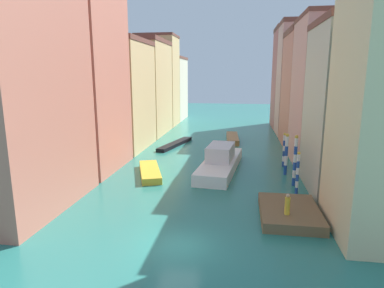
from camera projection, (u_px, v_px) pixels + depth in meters
name	position (u px, v px, depth m)	size (l,w,h in m)	color
ground_plane	(213.00, 153.00, 43.56)	(154.00, 154.00, 0.00)	#28756B
building_left_0	(8.00, 78.00, 23.93)	(7.71, 11.66, 19.73)	#C6705B
building_left_1	(80.00, 78.00, 34.59)	(7.71, 9.68, 19.47)	#C6705B
building_left_2	(119.00, 95.00, 45.48)	(7.71, 11.10, 14.82)	#DBB77A
building_left_3	(144.00, 87.00, 56.87)	(7.71, 12.17, 15.94)	#DBB77A
building_left_4	(158.00, 81.00, 66.47)	(7.71, 7.44, 17.77)	#DBB77A
building_left_5	(168.00, 88.00, 75.59)	(7.71, 10.52, 14.04)	beige
building_right_1	(358.00, 108.00, 27.99)	(7.71, 8.80, 14.64)	#BCB299
building_right_2	(331.00, 92.00, 36.54)	(7.71, 9.35, 16.40)	tan
building_right_3	(313.00, 89.00, 46.22)	(7.71, 10.74, 16.27)	#C6705B
building_right_4	(301.00, 79.00, 55.36)	(7.71, 7.84, 18.74)	tan
building_right_5	(294.00, 78.00, 63.68)	(7.71, 9.06, 18.97)	#B25147
waterfront_dock	(289.00, 212.00, 23.88)	(4.13, 5.91, 0.72)	brown
person_on_dock	(287.00, 205.00, 22.53)	(0.36, 0.36, 1.48)	gold
mooring_pole_0	(298.00, 173.00, 28.18)	(0.28, 0.28, 3.77)	#1E479E
mooring_pole_1	(295.00, 160.00, 30.25)	(0.34, 0.34, 4.78)	#1E479E
mooring_pole_2	(286.00, 154.00, 33.68)	(0.36, 0.36, 4.31)	#1E479E
mooring_pole_3	(284.00, 149.00, 36.74)	(0.28, 0.28, 3.82)	#1E479E
vaporetto_white	(220.00, 161.00, 35.56)	(4.55, 12.76, 2.78)	white
gondola_black	(175.00, 144.00, 47.92)	(3.51, 9.48, 0.49)	black
motorboat_0	(232.00, 138.00, 51.40)	(2.21, 8.05, 0.81)	olive
motorboat_1	(150.00, 172.00, 33.95)	(4.04, 7.11, 0.67)	gold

